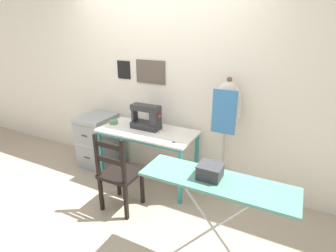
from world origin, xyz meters
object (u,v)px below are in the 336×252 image
object	(u,v)px
storage_box	(210,171)
ironing_board	(216,185)
sewing_machine	(147,118)
dress_form	(227,113)
fabric_bowl	(114,122)
filing_cabinet	(99,140)
wooden_chair	(119,174)
thread_spool_near_machine	(161,131)
scissors	(176,143)

from	to	relation	value
storage_box	ironing_board	bearing A→B (deg)	-8.98
sewing_machine	ironing_board	bearing A→B (deg)	-39.39
sewing_machine	dress_form	size ratio (longest dim) A/B	0.27
fabric_bowl	filing_cabinet	xyz separation A→B (m)	(-0.38, 0.08, -0.38)
storage_box	wooden_chair	bearing A→B (deg)	164.93
fabric_bowl	dress_form	world-z (taller)	dress_form
thread_spool_near_machine	storage_box	world-z (taller)	storage_box
fabric_bowl	filing_cabinet	size ratio (longest dim) A/B	0.15
dress_form	ironing_board	bearing A→B (deg)	-77.71
wooden_chair	filing_cabinet	world-z (taller)	wooden_chair
filing_cabinet	wooden_chair	bearing A→B (deg)	-37.90
wooden_chair	ironing_board	xyz separation A→B (m)	(1.17, -0.31, 0.39)
wooden_chair	dress_form	bearing A→B (deg)	43.16
fabric_bowl	thread_spool_near_machine	world-z (taller)	fabric_bowl
fabric_bowl	filing_cabinet	bearing A→B (deg)	167.53
fabric_bowl	ironing_board	size ratio (longest dim) A/B	0.10
storage_box	thread_spool_near_machine	bearing A→B (deg)	134.87
wooden_chair	storage_box	bearing A→B (deg)	-15.07
sewing_machine	dress_form	distance (m)	0.98
thread_spool_near_machine	filing_cabinet	bearing A→B (deg)	176.44
sewing_machine	storage_box	bearing A→B (deg)	-40.51
wooden_chair	filing_cabinet	bearing A→B (deg)	142.10
scissors	filing_cabinet	size ratio (longest dim) A/B	0.16
thread_spool_near_machine	ironing_board	world-z (taller)	ironing_board
scissors	thread_spool_near_machine	world-z (taller)	thread_spool_near_machine
sewing_machine	storage_box	world-z (taller)	sewing_machine
wooden_chair	filing_cabinet	distance (m)	1.16
sewing_machine	storage_box	distance (m)	1.52
dress_form	storage_box	bearing A→B (deg)	-80.36
sewing_machine	filing_cabinet	distance (m)	1.01
scissors	thread_spool_near_machine	bearing A→B (deg)	146.93
storage_box	filing_cabinet	bearing A→B (deg)	153.47
thread_spool_near_machine	dress_form	bearing A→B (deg)	15.98
wooden_chair	dress_form	xyz separation A→B (m)	(0.92, 0.86, 0.59)
fabric_bowl	thread_spool_near_machine	xyz separation A→B (m)	(0.71, 0.02, -0.01)
ironing_board	thread_spool_near_machine	bearing A→B (deg)	136.30
fabric_bowl	dress_form	size ratio (longest dim) A/B	0.08
wooden_chair	filing_cabinet	size ratio (longest dim) A/B	1.22
wooden_chair	ironing_board	world-z (taller)	wooden_chair
thread_spool_near_machine	fabric_bowl	bearing A→B (deg)	-178.73
scissors	dress_form	size ratio (longest dim) A/B	0.08
scissors	thread_spool_near_machine	distance (m)	0.36
dress_form	scissors	bearing A→B (deg)	-137.62
storage_box	sewing_machine	bearing A→B (deg)	139.49
dress_form	ironing_board	world-z (taller)	dress_form
scissors	filing_cabinet	xyz separation A→B (m)	(-1.39, 0.26, -0.35)
sewing_machine	storage_box	xyz separation A→B (m)	(1.15, -0.98, 0.06)
wooden_chair	fabric_bowl	bearing A→B (deg)	130.55
filing_cabinet	dress_form	xyz separation A→B (m)	(1.84, 0.15, 0.65)
fabric_bowl	thread_spool_near_machine	distance (m)	0.71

